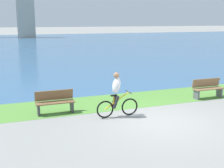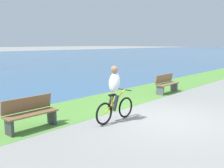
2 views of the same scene
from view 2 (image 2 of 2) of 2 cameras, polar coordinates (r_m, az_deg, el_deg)
The scene contains 5 objects.
ground_plane at distance 8.25m, azimuth 12.35°, elevation -7.75°, with size 300.00×300.00×0.00m, color gray.
grass_strip_bayside at distance 10.08m, azimuth -3.19°, elevation -4.42°, with size 120.00×2.60×0.01m, color #59933D.
cyclist_lead at distance 7.66m, azimuth 0.60°, elevation -2.34°, with size 1.67×0.52×1.71m.
bench_near_path at distance 7.41m, azimuth -17.91°, elevation -6.32°, with size 1.50×0.47×0.90m.
bench_far_along_path at distance 12.41m, azimuth 12.16°, elevation 0.07°, with size 1.50×0.47×0.90m.
Camera 2 is at (-6.89, -3.86, 2.37)m, focal length 40.58 mm.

